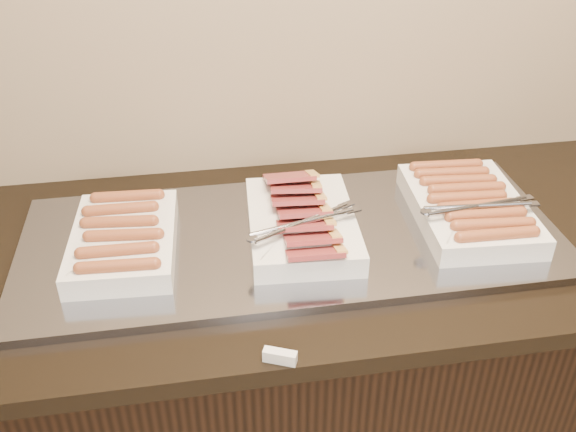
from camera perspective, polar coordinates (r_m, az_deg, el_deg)
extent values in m
cube|color=black|center=(1.76, 0.50, -14.85)|extent=(2.00, 0.70, 0.86)
cube|color=black|center=(1.46, 0.58, -2.91)|extent=(2.06, 0.76, 0.04)
cube|color=gray|center=(1.44, 0.36, -1.97)|extent=(1.20, 0.50, 0.02)
cube|color=silver|center=(1.42, -14.37, -2.14)|extent=(0.23, 0.33, 0.05)
cylinder|color=#9B522F|center=(1.29, -14.93, -4.30)|extent=(0.15, 0.03, 0.03)
cylinder|color=#9B522F|center=(1.34, -14.94, -2.96)|extent=(0.14, 0.03, 0.03)
cylinder|color=#9B522F|center=(1.38, -14.42, -1.66)|extent=(0.15, 0.04, 0.03)
cylinder|color=#9B522F|center=(1.42, -14.77, -0.51)|extent=(0.15, 0.04, 0.03)
cylinder|color=#9B522F|center=(1.47, -14.67, 0.61)|extent=(0.14, 0.03, 0.03)
cylinder|color=#9B522F|center=(1.51, -14.09, 1.71)|extent=(0.15, 0.03, 0.03)
cube|color=silver|center=(1.43, 1.23, -0.73)|extent=(0.26, 0.36, 0.05)
cube|color=#A53543|center=(1.30, 2.32, -3.17)|extent=(0.12, 0.09, 0.04)
cube|color=#A53543|center=(1.34, 2.13, -1.89)|extent=(0.12, 0.09, 0.04)
cube|color=#A53543|center=(1.37, 1.44, -0.73)|extent=(0.12, 0.10, 0.04)
cube|color=#A53543|center=(1.41, 1.43, 0.44)|extent=(0.12, 0.09, 0.04)
cube|color=#A53543|center=(1.45, 0.82, 1.49)|extent=(0.12, 0.10, 0.04)
cube|color=#A53543|center=(1.48, 0.69, 2.53)|extent=(0.13, 0.10, 0.04)
cube|color=#A53543|center=(1.52, 0.11, 3.47)|extent=(0.12, 0.09, 0.04)
cube|color=silver|center=(1.54, 15.72, 0.63)|extent=(0.27, 0.38, 0.05)
cylinder|color=#9B522F|center=(1.41, 18.11, -1.57)|extent=(0.16, 0.03, 0.03)
cylinder|color=#9B522F|center=(1.44, 17.77, -0.69)|extent=(0.16, 0.04, 0.03)
cylinder|color=#9B522F|center=(1.47, 17.19, 0.12)|extent=(0.16, 0.03, 0.03)
cylinder|color=#9B522F|center=(1.49, 16.44, 0.89)|extent=(0.16, 0.03, 0.03)
cylinder|color=#9B522F|center=(1.52, 15.62, 1.62)|extent=(0.16, 0.04, 0.03)
cylinder|color=#9B522F|center=(1.55, 15.61, 2.39)|extent=(0.16, 0.04, 0.03)
cylinder|color=#9B522F|center=(1.58, 14.89, 3.07)|extent=(0.16, 0.04, 0.03)
cylinder|color=#9B522F|center=(1.61, 14.35, 3.74)|extent=(0.16, 0.04, 0.03)
cylinder|color=#9B522F|center=(1.64, 13.88, 4.39)|extent=(0.16, 0.04, 0.03)
cube|color=silver|center=(1.16, -0.72, -12.38)|extent=(0.06, 0.04, 0.02)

